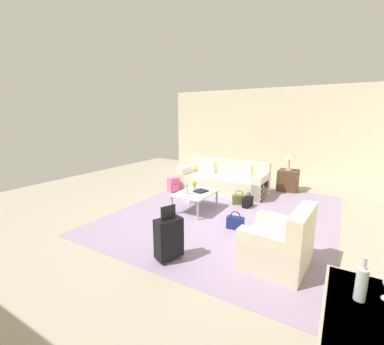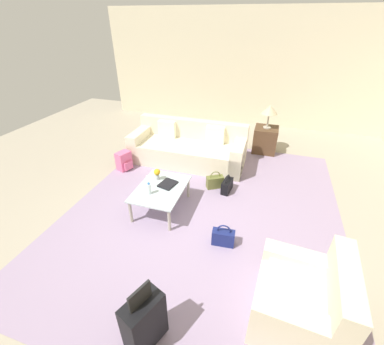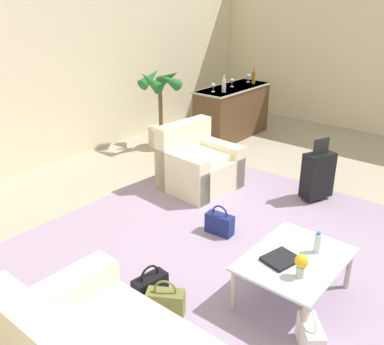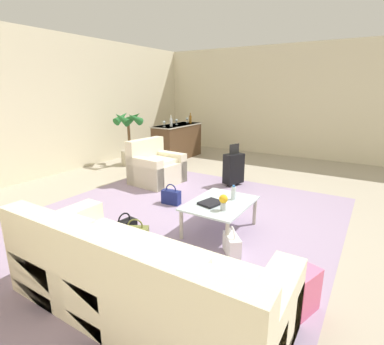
{
  "view_description": "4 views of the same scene",
  "coord_description": "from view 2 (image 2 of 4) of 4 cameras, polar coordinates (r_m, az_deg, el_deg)",
  "views": [
    {
      "loc": [
        4.44,
        2.28,
        2.1
      ],
      "look_at": [
        0.15,
        -0.26,
        1.02
      ],
      "focal_mm": 24.0,
      "sensor_mm": 36.0,
      "label": 1
    },
    {
      "loc": [
        2.74,
        1.04,
        2.82
      ],
      "look_at": [
        -0.1,
        0.14,
        1.01
      ],
      "focal_mm": 24.0,
      "sensor_mm": 36.0,
      "label": 2
    },
    {
      "loc": [
        -3.38,
        -1.8,
        2.56
      ],
      "look_at": [
        -0.63,
        0.48,
        1.04
      ],
      "focal_mm": 40.0,
      "sensor_mm": 36.0,
      "label": 3
    },
    {
      "loc": [
        -3.8,
        -2.16,
        1.89
      ],
      "look_at": [
        -0.48,
        -0.1,
        0.8
      ],
      "focal_mm": 28.0,
      "sensor_mm": 36.0,
      "label": 4
    }
  ],
  "objects": [
    {
      "name": "flower_vase",
      "position": [
        4.39,
        -7.76,
        -0.18
      ],
      "size": [
        0.11,
        0.11,
        0.21
      ],
      "color": "#B2B7BC",
      "rests_on": "coffee_table"
    },
    {
      "name": "coffee_table",
      "position": [
        4.27,
        -6.97,
        -3.96
      ],
      "size": [
        1.01,
        0.75,
        0.43
      ],
      "color": "silver",
      "rests_on": "ground"
    },
    {
      "name": "wall_left",
      "position": [
        7.97,
        10.61,
        21.61
      ],
      "size": [
        0.12,
        8.0,
        3.1
      ],
      "primitive_type": "cube",
      "color": "beige",
      "rests_on": "ground"
    },
    {
      "name": "table_lamp",
      "position": [
        6.21,
        16.9,
        13.11
      ],
      "size": [
        0.37,
        0.37,
        0.54
      ],
      "color": "#ADA899",
      "rests_on": "side_table"
    },
    {
      "name": "handbag_black",
      "position": [
        4.83,
        7.79,
        -2.9
      ],
      "size": [
        0.34,
        0.18,
        0.36
      ],
      "color": "black",
      "rests_on": "ground"
    },
    {
      "name": "handbag_navy",
      "position": [
        3.8,
        6.96,
        -14.08
      ],
      "size": [
        0.17,
        0.33,
        0.36
      ],
      "color": "navy",
      "rests_on": "ground"
    },
    {
      "name": "water_bottle",
      "position": [
        4.08,
        -9.51,
        -3.58
      ],
      "size": [
        0.06,
        0.06,
        0.2
      ],
      "color": "silver",
      "rests_on": "coffee_table"
    },
    {
      "name": "armchair",
      "position": [
        3.18,
        23.7,
        -24.96
      ],
      "size": [
        0.99,
        0.92,
        0.9
      ],
      "color": "beige",
      "rests_on": "ground"
    },
    {
      "name": "backpack_pink",
      "position": [
        5.66,
        -14.83,
        2.47
      ],
      "size": [
        0.35,
        0.32,
        0.4
      ],
      "color": "pink",
      "rests_on": "ground"
    },
    {
      "name": "side_table",
      "position": [
        6.45,
        15.93,
        7.04
      ],
      "size": [
        0.54,
        0.54,
        0.6
      ],
      "primitive_type": "cube",
      "color": "#513823",
      "rests_on": "ground"
    },
    {
      "name": "area_rug",
      "position": [
        4.45,
        2.75,
        -8.05
      ],
      "size": [
        5.2,
        4.4,
        0.01
      ],
      "primitive_type": "cube",
      "color": "#9984A3",
      "rests_on": "ground"
    },
    {
      "name": "coffee_table_book",
      "position": [
        4.29,
        -5.41,
        -2.56
      ],
      "size": [
        0.34,
        0.3,
        0.03
      ],
      "primitive_type": "cube",
      "rotation": [
        0.0,
        0.0,
        -0.24
      ],
      "color": "black",
      "rests_on": "coffee_table"
    },
    {
      "name": "couch",
      "position": [
        5.78,
        -0.69,
        5.42
      ],
      "size": [
        0.98,
        2.49,
        0.87
      ],
      "color": "beige",
      "rests_on": "ground"
    },
    {
      "name": "ground_plane",
      "position": [
        4.07,
        -2.32,
        -12.67
      ],
      "size": [
        12.0,
        12.0,
        0.0
      ],
      "primitive_type": "plane",
      "color": "#A89E89"
    },
    {
      "name": "handbag_olive",
      "position": [
        4.92,
        5.13,
        -2.05
      ],
      "size": [
        0.28,
        0.35,
        0.36
      ],
      "color": "olive",
      "rests_on": "ground"
    },
    {
      "name": "handbag_white",
      "position": [
        4.89,
        -8.84,
        -2.53
      ],
      "size": [
        0.33,
        0.32,
        0.36
      ],
      "color": "white",
      "rests_on": "ground"
    },
    {
      "name": "suitcase_black",
      "position": [
        2.84,
        -10.57,
        -29.75
      ],
      "size": [
        0.45,
        0.35,
        0.85
      ],
      "color": "black",
      "rests_on": "ground"
    }
  ]
}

